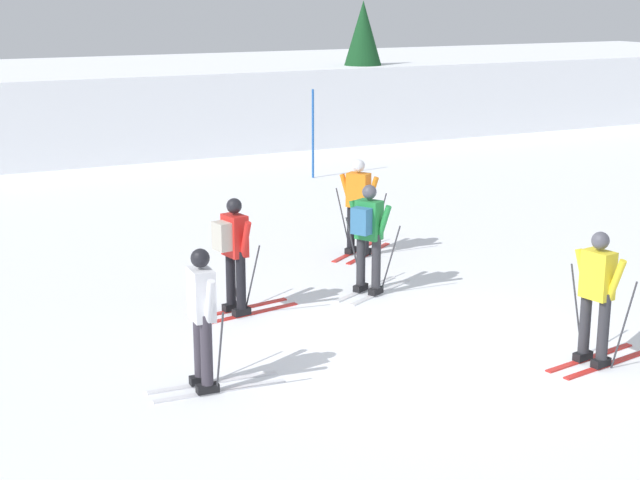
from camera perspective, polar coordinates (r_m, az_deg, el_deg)
The scene contains 9 objects.
ground_plane at distance 12.80m, azimuth 6.08°, elevation -6.42°, with size 120.00×120.00×0.00m, color white.
far_snow_ridge at distance 29.96m, azimuth -14.02°, elevation 7.51°, with size 80.00×7.41×2.32m, color white.
skier_white at distance 11.28m, azimuth -6.89°, elevation -4.41°, with size 1.62×1.00×1.71m.
skier_red at distance 13.86m, azimuth -5.08°, elevation -0.61°, with size 1.64×0.99×1.71m.
skier_green at distance 14.76m, azimuth 2.84°, elevation 0.37°, with size 1.59×1.06×1.71m.
skier_yellow at distance 12.43m, azimuth 15.94°, elevation -3.08°, with size 1.64×0.99×1.71m.
skier_orange at distance 17.00m, azimuth 2.28°, elevation 2.11°, with size 1.53×1.21×1.71m.
trail_marker_pole at distance 24.17m, azimuth -0.42°, elevation 6.24°, with size 0.06×0.06×2.20m, color #1E56AD.
conifer_far_left at distance 30.37m, azimuth 2.53°, elevation 10.50°, with size 2.10×2.10×4.26m.
Camera 1 is at (-6.55, -10.02, 4.53)m, focal length 54.55 mm.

